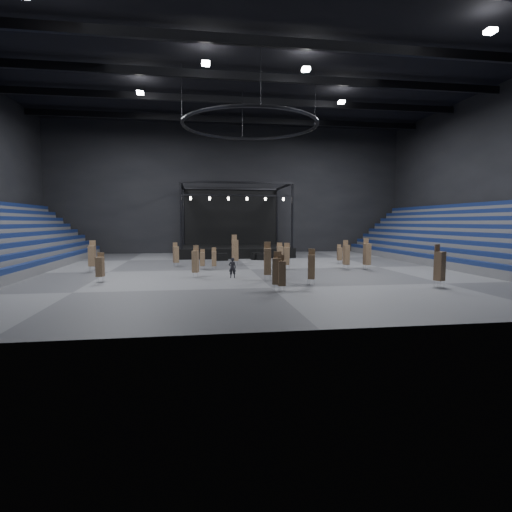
{
  "coord_description": "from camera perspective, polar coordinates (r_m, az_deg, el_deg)",
  "views": [
    {
      "loc": [
        -4.9,
        -36.23,
        4.34
      ],
      "look_at": [
        0.24,
        -2.0,
        1.4
      ],
      "focal_mm": 28.0,
      "sensor_mm": 36.0,
      "label": 1
    }
  ],
  "objects": [
    {
      "name": "chair_stack_8",
      "position": [
        29.74,
        1.65,
        -0.69
      ],
      "size": [
        0.58,
        0.58,
        2.88
      ],
      "rotation": [
        0.0,
        0.0,
        -0.12
      ],
      "color": "silver",
      "rests_on": "floor"
    },
    {
      "name": "chair_stack_15",
      "position": [
        40.32,
        -3.02,
        0.9
      ],
      "size": [
        0.66,
        0.66,
        3.08
      ],
      "rotation": [
        0.0,
        0.0,
        0.25
      ],
      "color": "silver",
      "rests_on": "floor"
    },
    {
      "name": "chair_stack_7",
      "position": [
        39.6,
        3.45,
        0.36
      ],
      "size": [
        0.56,
        0.56,
        2.32
      ],
      "rotation": [
        0.0,
        0.0,
        0.02
      ],
      "color": "silver",
      "rests_on": "floor"
    },
    {
      "name": "chair_stack_14",
      "position": [
        36.65,
        4.41,
        0.06
      ],
      "size": [
        0.65,
        0.65,
        2.44
      ],
      "rotation": [
        0.0,
        0.0,
        -0.27
      ],
      "color": "silver",
      "rests_on": "floor"
    },
    {
      "name": "flight_case_left",
      "position": [
        45.28,
        -4.88,
        -0.13
      ],
      "size": [
        1.38,
        0.98,
        0.84
      ],
      "primitive_type": "cube",
      "rotation": [
        0.0,
        0.0,
        0.31
      ],
      "color": "black",
      "rests_on": "floor"
    },
    {
      "name": "wall_right",
      "position": [
        47.21,
        31.34,
        9.82
      ],
      "size": [
        0.2,
        42.0,
        18.0
      ],
      "primitive_type": "cube",
      "color": "black",
      "rests_on": "ground"
    },
    {
      "name": "floodlights",
      "position": [
        34.83,
        0.11,
        25.46
      ],
      "size": [
        28.6,
        16.6,
        0.25
      ],
      "color": "white",
      "rests_on": "roof_girders"
    },
    {
      "name": "roof_girders",
      "position": [
        38.76,
        -0.86,
        24.23
      ],
      "size": [
        49.0,
        30.35,
        0.7
      ],
      "color": "black",
      "rests_on": "ceiling"
    },
    {
      "name": "crew_member",
      "position": [
        41.87,
        12.83,
        -0.14
      ],
      "size": [
        0.64,
        0.8,
        1.57
      ],
      "primitive_type": "imported",
      "rotation": [
        0.0,
        0.0,
        1.51
      ],
      "color": "black",
      "rests_on": "floor"
    },
    {
      "name": "flight_case_right",
      "position": [
        45.81,
        0.81,
        -0.13
      ],
      "size": [
        1.21,
        0.91,
        0.72
      ],
      "primitive_type": "cube",
      "rotation": [
        0.0,
        0.0,
        -0.38
      ],
      "color": "black",
      "rests_on": "floor"
    },
    {
      "name": "chair_stack_3",
      "position": [
        31.8,
        -8.66,
        -0.71
      ],
      "size": [
        0.58,
        0.58,
        2.52
      ],
      "rotation": [
        0.0,
        0.0,
        -0.33
      ],
      "color": "silver",
      "rests_on": "floor"
    },
    {
      "name": "chair_stack_9",
      "position": [
        37.87,
        12.77,
        0.25
      ],
      "size": [
        0.54,
        0.54,
        2.69
      ],
      "rotation": [
        0.0,
        0.0,
        0.08
      ],
      "color": "silver",
      "rests_on": "floor"
    },
    {
      "name": "truss_ring",
      "position": [
        37.57,
        -0.85,
        18.18
      ],
      "size": [
        12.3,
        12.3,
        5.15
      ],
      "color": "black",
      "rests_on": "ceiling"
    },
    {
      "name": "chair_stack_1",
      "position": [
        27.98,
        7.93,
        -1.46
      ],
      "size": [
        0.61,
        0.61,
        2.5
      ],
      "rotation": [
        0.0,
        0.0,
        -0.32
      ],
      "color": "silver",
      "rests_on": "floor"
    },
    {
      "name": "chair_stack_16",
      "position": [
        36.48,
        -6.02,
        -0.32
      ],
      "size": [
        0.42,
        0.42,
        2.05
      ],
      "rotation": [
        0.0,
        0.0,
        0.01
      ],
      "color": "silver",
      "rests_on": "floor"
    },
    {
      "name": "stage",
      "position": [
        52.77,
        -3.2,
        1.71
      ],
      "size": [
        14.0,
        10.0,
        9.2
      ],
      "color": "black",
      "rests_on": "floor"
    },
    {
      "name": "bleachers_right",
      "position": [
        45.77,
        28.95,
        0.98
      ],
      "size": [
        7.2,
        40.0,
        6.4
      ],
      "color": "#525255",
      "rests_on": "floor"
    },
    {
      "name": "chair_stack_10",
      "position": [
        37.84,
        15.58,
        0.32
      ],
      "size": [
        0.61,
        0.61,
        2.87
      ],
      "rotation": [
        0.0,
        0.0,
        0.16
      ],
      "color": "silver",
      "rests_on": "floor"
    },
    {
      "name": "chair_stack_0",
      "position": [
        36.76,
        -7.66,
        -0.4
      ],
      "size": [
        0.47,
        0.47,
        1.89
      ],
      "rotation": [
        0.0,
        0.0,
        -0.15
      ],
      "color": "silver",
      "rests_on": "floor"
    },
    {
      "name": "chair_stack_2",
      "position": [
        25.15,
        3.03,
        -2.08
      ],
      "size": [
        0.67,
        0.67,
        2.49
      ],
      "rotation": [
        0.0,
        0.0,
        -0.36
      ],
      "color": "silver",
      "rests_on": "floor"
    },
    {
      "name": "floor",
      "position": [
        36.82,
        -0.83,
        -1.92
      ],
      "size": [
        50.0,
        50.0,
        0.0
      ],
      "primitive_type": "plane",
      "color": "#515254",
      "rests_on": "ground"
    },
    {
      "name": "ceiling",
      "position": [
        39.03,
        -0.86,
        25.34
      ],
      "size": [
        50.0,
        42.0,
        0.2
      ],
      "primitive_type": "cube",
      "color": "black",
      "rests_on": "wall_back"
    },
    {
      "name": "chair_stack_12",
      "position": [
        38.0,
        -22.36,
        0.08
      ],
      "size": [
        0.59,
        0.59,
        2.73
      ],
      "rotation": [
        0.0,
        0.0,
        -0.07
      ],
      "color": "silver",
      "rests_on": "floor"
    },
    {
      "name": "wall_front",
      "position": [
        16.67,
        9.57,
        21.03
      ],
      "size": [
        50.0,
        0.2,
        18.0
      ],
      "primitive_type": "cube",
      "color": "black",
      "rests_on": "ground"
    },
    {
      "name": "chair_stack_6",
      "position": [
        30.92,
        -21.39,
        -1.39
      ],
      "size": [
        0.57,
        0.57,
        2.16
      ],
      "rotation": [
        0.0,
        0.0,
        -0.17
      ],
      "color": "silver",
      "rests_on": "floor"
    },
    {
      "name": "chair_stack_5",
      "position": [
        25.0,
        3.67,
        -2.4
      ],
      "size": [
        0.45,
        0.45,
        2.29
      ],
      "rotation": [
        0.0,
        0.0,
        0.02
      ],
      "color": "silver",
      "rests_on": "floor"
    },
    {
      "name": "chair_stack_13",
      "position": [
        39.79,
        -11.38,
        0.27
      ],
      "size": [
        0.61,
        0.61,
        2.36
      ],
      "rotation": [
        0.0,
        0.0,
        0.37
      ],
      "color": "silver",
      "rests_on": "floor"
    },
    {
      "name": "man_center",
      "position": [
        31.18,
        -3.39,
        -1.69
      ],
      "size": [
        0.58,
        0.38,
        1.58
      ],
      "primitive_type": "imported",
      "rotation": [
        0.0,
        0.0,
        3.15
      ],
      "color": "black",
      "rests_on": "floor"
    },
    {
      "name": "chair_stack_4",
      "position": [
        29.18,
        24.74,
        -1.22
      ],
      "size": [
        0.72,
        0.72,
        2.88
      ],
      "rotation": [
        0.0,
        0.0,
        0.43
      ],
      "color": "silver",
      "rests_on": "floor"
    },
    {
      "name": "chair_stack_11",
      "position": [
        42.65,
        11.85,
        0.35
      ],
      "size": [
        0.45,
        0.45,
        2.01
      ],
      "rotation": [
        0.0,
        0.0,
        0.04
      ],
      "color": "silver",
      "rests_on": "floor"
    },
    {
      "name": "flight_case_mid",
      "position": [
        46.22,
        0.08,
        -0.03
      ],
      "size": [
        1.37,
        1.05,
        0.82
      ],
      "primitive_type": "cube",
      "rotation": [
        0.0,
        0.0,
        0.41
      ],
      "color": "black",
      "rests_on": "floor"
    },
    {
      "name": "wall_back",
      "position": [
        57.63,
        -3.68,
        9.48
      ],
      "size": [
        50.0,
        0.2,
        18.0
      ],
      "primitive_type": "cube",
      "color": "black",
      "rests_on": "ground"
    }
  ]
}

